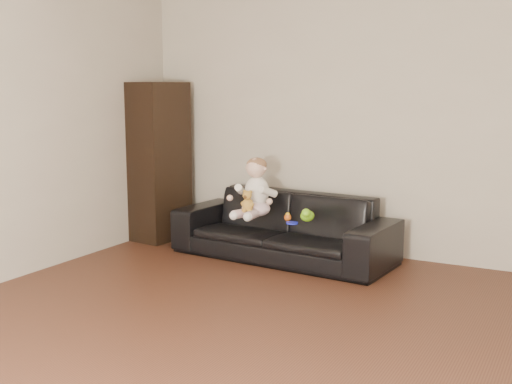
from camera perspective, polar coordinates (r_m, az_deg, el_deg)
The scene contains 10 objects.
floor at distance 3.58m, azimuth -0.92°, elevation -15.97°, with size 5.50×5.50×0.00m, color #4A281A.
wall_back at distance 5.80m, azimuth 12.36°, elevation 6.86°, with size 5.00×5.00×0.00m, color #BAB09C.
sofa at distance 5.76m, azimuth 2.44°, elevation -3.09°, with size 1.98×0.78×0.58m, color black.
cabinet at distance 6.50m, azimuth -8.61°, elevation 2.67°, with size 0.39×0.54×1.57m, color black.
shelf_item at distance 6.45m, azimuth -8.54°, elevation 5.79°, with size 0.18×0.25×0.28m, color silver.
baby at distance 5.71m, azimuth -0.07°, elevation 0.11°, with size 0.35×0.44×0.53m.
teddy_bear at distance 5.57m, azimuth -0.75°, elevation -0.84°, with size 0.12×0.12×0.19m.
toy_green at distance 5.54m, azimuth 4.59°, elevation -2.13°, with size 0.12×0.14×0.10m, color #78D118.
toy_rattle at distance 5.56m, azimuth 2.84°, elevation -2.26°, with size 0.06×0.06×0.06m, color #D55C19.
toy_blue_disc at distance 5.45m, azimuth 3.23°, elevation -2.76°, with size 0.10×0.10×0.01m, color #1B24DB.
Camera 1 is at (1.56, -2.83, 1.53)m, focal length 45.00 mm.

